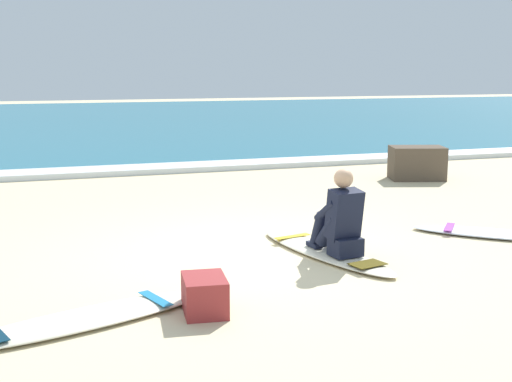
# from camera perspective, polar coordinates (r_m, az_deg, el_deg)

# --- Properties ---
(ground_plane) EXTENTS (80.00, 80.00, 0.00)m
(ground_plane) POSITION_cam_1_polar(r_m,az_deg,el_deg) (7.76, -0.94, -5.23)
(ground_plane) COLOR beige
(sea) EXTENTS (80.00, 28.00, 0.10)m
(sea) POSITION_cam_1_polar(r_m,az_deg,el_deg) (27.52, -13.92, 5.76)
(sea) COLOR teal
(sea) RESTS_ON ground
(breaking_foam) EXTENTS (80.00, 0.90, 0.11)m
(breaking_foam) POSITION_cam_1_polar(r_m,az_deg,el_deg) (13.99, -9.11, 1.85)
(breaking_foam) COLOR white
(breaking_foam) RESTS_ON ground
(surfboard_main) EXTENTS (1.03, 2.36, 0.08)m
(surfboard_main) POSITION_cam_1_polar(r_m,az_deg,el_deg) (7.71, 5.83, -5.10)
(surfboard_main) COLOR #EFE5C6
(surfboard_main) RESTS_ON ground
(surfer_seated) EXTENTS (0.42, 0.73, 0.95)m
(surfer_seated) POSITION_cam_1_polar(r_m,az_deg,el_deg) (7.44, 7.12, -2.53)
(surfer_seated) COLOR black
(surfer_seated) RESTS_ON surfboard_main
(surfboard_spare_near) EXTENTS (2.44, 1.23, 0.08)m
(surfboard_spare_near) POSITION_cam_1_polar(r_m,az_deg,el_deg) (5.85, -14.40, -10.44)
(surfboard_spare_near) COLOR #EFE5C6
(surfboard_spare_near) RESTS_ON ground
(surfboard_spare_far) EXTENTS (1.95, 1.75, 0.08)m
(surfboard_spare_far) POSITION_cam_1_polar(r_m,az_deg,el_deg) (9.01, 19.77, -3.42)
(surfboard_spare_far) COLOR silver
(surfboard_spare_far) RESTS_ON ground
(shoreline_rock) EXTENTS (1.14, 0.90, 0.63)m
(shoreline_rock) POSITION_cam_1_polar(r_m,az_deg,el_deg) (13.17, 13.45, 2.31)
(shoreline_rock) COLOR brown
(shoreline_rock) RESTS_ON ground
(beach_bag) EXTENTS (0.41, 0.52, 0.32)m
(beach_bag) POSITION_cam_1_polar(r_m,az_deg,el_deg) (5.88, -4.37, -8.76)
(beach_bag) COLOR maroon
(beach_bag) RESTS_ON ground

